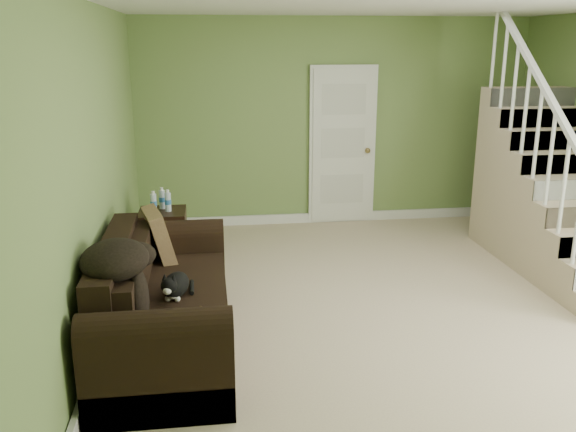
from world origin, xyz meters
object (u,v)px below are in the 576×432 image
object	(u,v)px
sofa	(161,307)
side_table	(164,236)
banana	(195,313)
cat	(176,286)

from	to	relation	value
sofa	side_table	world-z (taller)	sofa
banana	sofa	bearing A→B (deg)	121.05
sofa	cat	xyz separation A→B (m)	(0.13, -0.14, 0.23)
sofa	side_table	distance (m)	1.89
sofa	side_table	xyz separation A→B (m)	(-0.10, 1.89, -0.03)
side_table	banana	size ratio (longest dim) A/B	4.82
sofa	side_table	size ratio (longest dim) A/B	2.68
side_table	banana	bearing A→B (deg)	-81.09
sofa	banana	bearing A→B (deg)	-60.85
side_table	sofa	bearing A→B (deg)	-87.01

